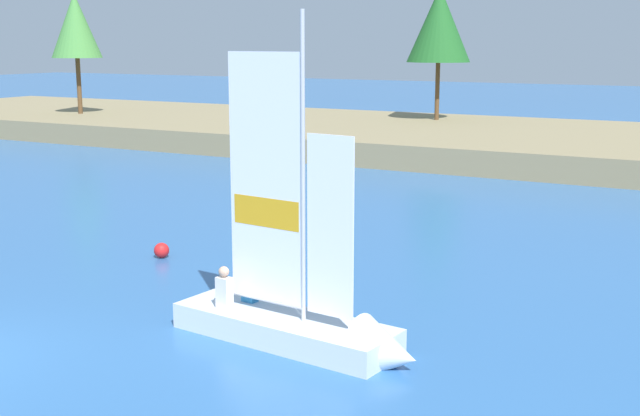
% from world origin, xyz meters
% --- Properties ---
extents(shore_bank, '(80.00, 15.68, 1.10)m').
position_xyz_m(shore_bank, '(0.00, 31.24, 0.55)').
color(shore_bank, '#897A56').
rests_on(shore_bank, ground).
extents(shoreline_tree_left, '(2.96, 2.96, 7.13)m').
position_xyz_m(shoreline_tree_left, '(-24.36, 28.62, 6.31)').
color(shoreline_tree_left, brown).
rests_on(shoreline_tree_left, shore_bank).
extents(shoreline_tree_midleft, '(3.49, 3.49, 7.24)m').
position_xyz_m(shoreline_tree_midleft, '(-3.87, 35.08, 6.29)').
color(shoreline_tree_midleft, brown).
rests_on(shoreline_tree_midleft, shore_bank).
extents(sailboat, '(5.02, 1.81, 6.27)m').
position_xyz_m(sailboat, '(5.53, 3.78, 0.45)').
color(sailboat, silver).
rests_on(sailboat, ground).
extents(channel_buoy, '(0.39, 0.39, 0.39)m').
position_xyz_m(channel_buoy, '(-0.91, 7.42, 0.19)').
color(channel_buoy, red).
rests_on(channel_buoy, ground).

